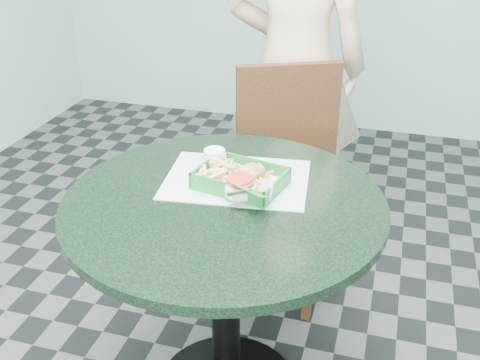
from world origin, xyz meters
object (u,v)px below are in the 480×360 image
(sauce_ramekin, at_px, (207,163))
(cafe_table, at_px, (225,254))
(food_basket, at_px, (241,187))
(crab_sandwich, at_px, (252,179))
(dining_chair, at_px, (281,166))
(diner_person, at_px, (296,41))

(sauce_ramekin, bearing_deg, cafe_table, -55.21)
(food_basket, height_order, sauce_ramekin, sauce_ramekin)
(crab_sandwich, distance_m, sauce_ramekin, 0.17)
(food_basket, bearing_deg, sauce_ramekin, 154.96)
(food_basket, height_order, crab_sandwich, crab_sandwich)
(dining_chair, bearing_deg, diner_person, 69.47)
(sauce_ramekin, bearing_deg, diner_person, 84.28)
(cafe_table, distance_m, crab_sandwich, 0.24)
(cafe_table, height_order, sauce_ramekin, sauce_ramekin)
(cafe_table, height_order, diner_person, diner_person)
(dining_chair, height_order, sauce_ramekin, dining_chair)
(diner_person, xyz_separation_m, crab_sandwich, (0.07, -0.96, -0.16))
(dining_chair, bearing_deg, cafe_table, -115.46)
(crab_sandwich, relative_size, sauce_ramekin, 1.64)
(diner_person, distance_m, sauce_ramekin, 0.92)
(cafe_table, bearing_deg, dining_chair, 88.86)
(crab_sandwich, bearing_deg, food_basket, -177.93)
(dining_chair, xyz_separation_m, crab_sandwich, (0.04, -0.63, 0.27))
(cafe_table, bearing_deg, diner_person, 90.43)
(dining_chair, xyz_separation_m, food_basket, (0.01, -0.63, 0.23))
(diner_person, height_order, sauce_ramekin, diner_person)
(cafe_table, xyz_separation_m, dining_chair, (0.01, 0.71, -0.05))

